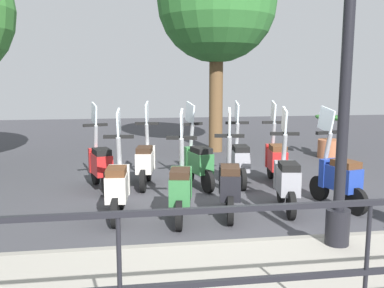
% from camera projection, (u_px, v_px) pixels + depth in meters
% --- Properties ---
extents(ground_plane, '(28.00, 28.00, 0.00)m').
position_uv_depth(ground_plane, '(224.00, 199.00, 7.03)').
color(ground_plane, '#38383D').
extents(promenade_walkway, '(2.20, 20.00, 0.15)m').
position_uv_depth(promenade_walkway, '(299.00, 287.00, 3.94)').
color(promenade_walkway, gray).
rests_on(promenade_walkway, ground_plane).
extents(fence_railing, '(0.04, 16.03, 1.07)m').
position_uv_depth(fence_railing, '(368.00, 246.00, 2.78)').
color(fence_railing, black).
rests_on(fence_railing, promenade_walkway).
extents(lamp_post_near, '(0.26, 0.90, 4.14)m').
position_uv_depth(lamp_post_near, '(346.00, 79.00, 4.48)').
color(lamp_post_near, black).
rests_on(lamp_post_near, promenade_walkway).
extents(tree_distant, '(3.05, 3.05, 5.40)m').
position_uv_depth(tree_distant, '(217.00, 3.00, 10.90)').
color(tree_distant, brown).
rests_on(tree_distant, ground_plane).
extents(potted_palm, '(1.06, 0.66, 1.05)m').
position_uv_depth(potted_palm, '(330.00, 140.00, 10.56)').
color(potted_palm, '#9E5B3D').
rests_on(potted_palm, ground_plane).
extents(scooter_near_0, '(1.21, 0.52, 1.54)m').
position_uv_depth(scooter_near_0, '(338.00, 177.00, 6.53)').
color(scooter_near_0, black).
rests_on(scooter_near_0, ground_plane).
extents(scooter_near_1, '(1.22, 0.48, 1.54)m').
position_uv_depth(scooter_near_1, '(287.00, 179.00, 6.37)').
color(scooter_near_1, black).
rests_on(scooter_near_1, ground_plane).
extents(scooter_near_2, '(1.22, 0.49, 1.54)m').
position_uv_depth(scooter_near_2, '(229.00, 183.00, 6.14)').
color(scooter_near_2, black).
rests_on(scooter_near_2, ground_plane).
extents(scooter_near_3, '(1.22, 0.47, 1.54)m').
position_uv_depth(scooter_near_3, '(181.00, 187.00, 5.93)').
color(scooter_near_3, black).
rests_on(scooter_near_3, ground_plane).
extents(scooter_near_4, '(1.23, 0.44, 1.54)m').
position_uv_depth(scooter_near_4, '(118.00, 185.00, 6.05)').
color(scooter_near_4, black).
rests_on(scooter_near_4, ground_plane).
extents(scooter_far_0, '(1.23, 0.44, 1.54)m').
position_uv_depth(scooter_far_0, '(276.00, 159.00, 7.96)').
color(scooter_far_0, black).
rests_on(scooter_far_0, ground_plane).
extents(scooter_far_1, '(1.23, 0.44, 1.54)m').
position_uv_depth(scooter_far_1, '(239.00, 159.00, 7.89)').
color(scooter_far_1, black).
rests_on(scooter_far_1, ground_plane).
extents(scooter_far_2, '(1.20, 0.54, 1.54)m').
position_uv_depth(scooter_far_2, '(198.00, 161.00, 7.71)').
color(scooter_far_2, black).
rests_on(scooter_far_2, ground_plane).
extents(scooter_far_3, '(1.23, 0.47, 1.54)m').
position_uv_depth(scooter_far_3, '(146.00, 160.00, 7.78)').
color(scooter_far_3, black).
rests_on(scooter_far_3, ground_plane).
extents(scooter_far_4, '(1.20, 0.54, 1.54)m').
position_uv_depth(scooter_far_4, '(100.00, 163.00, 7.55)').
color(scooter_far_4, black).
rests_on(scooter_far_4, ground_plane).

